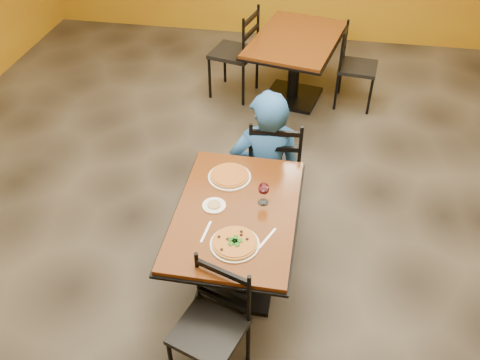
% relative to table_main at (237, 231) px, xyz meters
% --- Properties ---
extents(floor, '(7.00, 8.00, 0.01)m').
position_rel_table_main_xyz_m(floor, '(0.00, 0.50, -0.56)').
color(floor, black).
rests_on(floor, ground).
extents(table_main, '(0.83, 1.23, 0.75)m').
position_rel_table_main_xyz_m(table_main, '(0.00, 0.00, 0.00)').
color(table_main, '#62340F').
rests_on(table_main, floor).
extents(table_second, '(1.13, 1.46, 0.75)m').
position_rel_table_main_xyz_m(table_second, '(0.16, 2.79, 0.00)').
color(table_second, '#62340F').
rests_on(table_second, floor).
extents(chair_main_near, '(0.49, 0.49, 0.86)m').
position_rel_table_main_xyz_m(chair_main_near, '(-0.04, -0.73, -0.13)').
color(chair_main_near, black).
rests_on(chair_main_near, floor).
extents(chair_main_far, '(0.46, 0.46, 0.95)m').
position_rel_table_main_xyz_m(chair_main_far, '(0.15, 0.96, -0.08)').
color(chair_main_far, black).
rests_on(chair_main_far, floor).
extents(chair_second_left, '(0.55, 0.55, 1.02)m').
position_rel_table_main_xyz_m(chair_second_left, '(-0.54, 2.79, -0.05)').
color(chair_second_left, black).
rests_on(chair_second_left, floor).
extents(chair_second_right, '(0.45, 0.45, 0.90)m').
position_rel_table_main_xyz_m(chair_second_right, '(0.85, 2.79, -0.11)').
color(chair_second_right, black).
rests_on(chair_second_right, floor).
extents(diner, '(0.67, 0.53, 1.19)m').
position_rel_table_main_xyz_m(diner, '(0.09, 0.84, 0.04)').
color(diner, '#1B4F98').
rests_on(diner, floor).
extents(plate_main, '(0.31, 0.31, 0.01)m').
position_rel_table_main_xyz_m(plate_main, '(0.05, -0.31, 0.20)').
color(plate_main, white).
rests_on(plate_main, table_main).
extents(pizza_main, '(0.28, 0.28, 0.02)m').
position_rel_table_main_xyz_m(pizza_main, '(0.05, -0.31, 0.21)').
color(pizza_main, maroon).
rests_on(pizza_main, plate_main).
extents(plate_far, '(0.31, 0.31, 0.01)m').
position_rel_table_main_xyz_m(plate_far, '(-0.11, 0.33, 0.20)').
color(plate_far, white).
rests_on(plate_far, table_main).
extents(pizza_far, '(0.28, 0.28, 0.02)m').
position_rel_table_main_xyz_m(pizza_far, '(-0.11, 0.33, 0.21)').
color(pizza_far, '#C57326').
rests_on(pizza_far, plate_far).
extents(side_plate, '(0.16, 0.16, 0.01)m').
position_rel_table_main_xyz_m(side_plate, '(-0.16, 0.02, 0.20)').
color(side_plate, white).
rests_on(side_plate, table_main).
extents(dip, '(0.09, 0.09, 0.01)m').
position_rel_table_main_xyz_m(dip, '(-0.16, 0.02, 0.21)').
color(dip, tan).
rests_on(dip, side_plate).
extents(wine_glass, '(0.08, 0.08, 0.18)m').
position_rel_table_main_xyz_m(wine_glass, '(0.17, 0.11, 0.28)').
color(wine_glass, white).
rests_on(wine_glass, table_main).
extents(fork, '(0.03, 0.19, 0.00)m').
position_rel_table_main_xyz_m(fork, '(-0.16, -0.23, 0.20)').
color(fork, silver).
rests_on(fork, table_main).
extents(knife, '(0.10, 0.20, 0.00)m').
position_rel_table_main_xyz_m(knife, '(0.24, -0.22, 0.20)').
color(knife, silver).
rests_on(knife, table_main).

